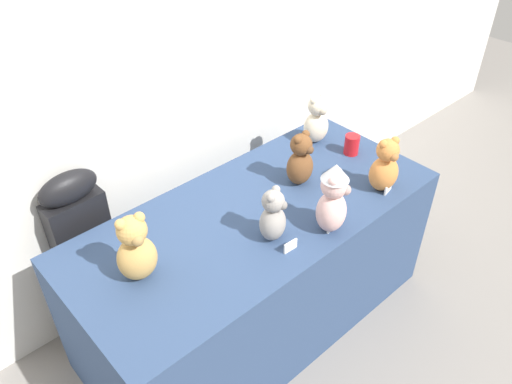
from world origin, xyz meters
TOP-DOWN VIEW (x-y plane):
  - ground_plane at (0.00, 0.00)m, footprint 10.00×10.00m
  - wall_back at (0.00, 0.91)m, footprint 7.00×0.08m
  - display_table at (0.00, 0.25)m, footprint 1.83×0.83m
  - instrument_case at (-0.64, 0.79)m, footprint 0.28×0.13m
  - teddy_bear_cream at (0.67, 0.49)m, footprint 0.17×0.15m
  - teddy_bear_ash at (-0.06, 0.07)m, footprint 0.17×0.16m
  - teddy_bear_honey at (-0.62, 0.27)m, footprint 0.18×0.16m
  - teddy_bear_blush at (0.17, -0.06)m, footprint 0.20×0.19m
  - teddy_bear_ginger at (0.59, -0.03)m, footprint 0.18×0.16m
  - teddy_bear_chestnut at (0.32, 0.28)m, footprint 0.16×0.15m
  - party_cup_red at (0.72, 0.28)m, footprint 0.08×0.08m
  - name_card_front_left at (0.59, -0.07)m, footprint 0.07×0.02m
  - name_card_front_middle at (0.17, -0.07)m, footprint 0.07×0.01m
  - name_card_front_right at (-0.06, -0.04)m, footprint 0.07×0.01m

SIDE VIEW (x-z plane):
  - ground_plane at x=0.00m, z-range 0.00..0.00m
  - display_table at x=0.00m, z-range 0.00..0.77m
  - instrument_case at x=-0.64m, z-range 0.00..1.02m
  - name_card_front_left at x=0.59m, z-range 0.77..0.82m
  - name_card_front_middle at x=0.17m, z-range 0.77..0.82m
  - name_card_front_right at x=-0.06m, z-range 0.77..0.82m
  - party_cup_red at x=0.72m, z-range 0.77..0.88m
  - teddy_bear_ash at x=-0.06m, z-range 0.76..1.02m
  - teddy_bear_cream at x=0.67m, z-range 0.76..1.04m
  - teddy_bear_chestnut at x=0.32m, z-range 0.76..1.05m
  - teddy_bear_ginger at x=0.59m, z-range 0.76..1.05m
  - teddy_bear_honey at x=-0.62m, z-range 0.76..1.07m
  - teddy_bear_blush at x=0.17m, z-range 0.77..1.12m
  - wall_back at x=0.00m, z-range 0.00..2.60m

